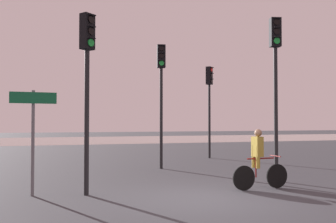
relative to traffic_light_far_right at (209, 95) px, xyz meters
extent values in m
plane|color=#333338|center=(-4.05, -9.31, -3.20)|extent=(120.00, 120.00, 0.00)
cube|color=gray|center=(-4.05, 21.10, -3.19)|extent=(80.00, 16.00, 0.01)
cylinder|color=black|center=(0.00, 0.00, -1.34)|extent=(0.12, 0.12, 3.71)
cube|color=black|center=(0.00, 0.00, 0.97)|extent=(0.40, 0.39, 0.90)
cylinder|color=red|center=(0.08, -0.10, 1.26)|extent=(0.17, 0.14, 0.19)
cube|color=black|center=(0.09, -0.12, 1.37)|extent=(0.22, 0.21, 0.02)
cylinder|color=black|center=(0.08, -0.10, 0.97)|extent=(0.17, 0.14, 0.19)
cube|color=black|center=(0.09, -0.12, 1.08)|extent=(0.22, 0.21, 0.02)
cylinder|color=black|center=(0.08, -0.10, 0.68)|extent=(0.17, 0.14, 0.19)
cube|color=black|center=(0.09, -0.12, 0.79)|extent=(0.22, 0.21, 0.02)
cylinder|color=black|center=(-1.03, -7.39, -1.13)|extent=(0.12, 0.12, 4.14)
cube|color=black|center=(-1.03, -7.39, 1.40)|extent=(0.37, 0.31, 0.90)
cylinder|color=black|center=(-1.06, -7.52, 1.69)|extent=(0.19, 0.07, 0.19)
cube|color=black|center=(-1.06, -7.54, 1.80)|extent=(0.21, 0.16, 0.02)
cylinder|color=black|center=(-1.06, -7.52, 1.40)|extent=(0.19, 0.07, 0.19)
cube|color=black|center=(-1.06, -7.54, 1.51)|extent=(0.21, 0.16, 0.02)
cylinder|color=green|center=(-1.06, -7.52, 1.11)|extent=(0.19, 0.07, 0.19)
cube|color=black|center=(-1.06, -7.54, 1.22)|extent=(0.21, 0.16, 0.02)
cylinder|color=black|center=(-3.53, -3.38, -1.23)|extent=(0.12, 0.12, 3.94)
cube|color=black|center=(-3.53, -3.38, 1.19)|extent=(0.36, 0.29, 0.90)
cylinder|color=black|center=(-3.56, -3.51, 1.48)|extent=(0.19, 0.06, 0.19)
cube|color=black|center=(-3.56, -3.53, 1.59)|extent=(0.21, 0.15, 0.02)
cylinder|color=black|center=(-3.56, -3.51, 1.19)|extent=(0.19, 0.06, 0.19)
cube|color=black|center=(-3.56, -3.53, 1.30)|extent=(0.21, 0.15, 0.02)
cylinder|color=green|center=(-3.56, -3.51, 0.90)|extent=(0.19, 0.06, 0.19)
cube|color=black|center=(-3.56, -3.53, 1.01)|extent=(0.21, 0.15, 0.02)
cylinder|color=black|center=(-6.79, -7.86, -1.38)|extent=(0.12, 0.12, 3.63)
cube|color=black|center=(-6.79, -7.86, 0.89)|extent=(0.40, 0.39, 0.90)
cylinder|color=black|center=(-6.71, -7.97, 1.18)|extent=(0.17, 0.14, 0.19)
cube|color=black|center=(-6.70, -7.98, 1.29)|extent=(0.22, 0.21, 0.02)
cylinder|color=black|center=(-6.71, -7.97, 0.89)|extent=(0.17, 0.14, 0.19)
cube|color=black|center=(-6.70, -7.98, 1.00)|extent=(0.22, 0.21, 0.02)
cylinder|color=green|center=(-6.71, -7.97, 0.60)|extent=(0.17, 0.14, 0.19)
cube|color=black|center=(-6.70, -7.98, 0.71)|extent=(0.22, 0.21, 0.02)
cylinder|color=slate|center=(-8.06, -7.58, -1.90)|extent=(0.08, 0.08, 2.60)
cube|color=#116038|center=(-8.06, -7.63, -0.79)|extent=(1.10, 0.10, 0.28)
cylinder|color=black|center=(-1.70, -8.43, -2.87)|extent=(0.66, 0.08, 0.66)
cylinder|color=black|center=(-2.75, -8.49, -2.87)|extent=(0.66, 0.08, 0.66)
cylinder|color=maroon|center=(-2.23, -8.46, -2.37)|extent=(0.84, 0.09, 0.04)
cylinder|color=maroon|center=(-2.38, -8.47, -2.59)|extent=(0.04, 0.04, 0.55)
cylinder|color=maroon|center=(-1.75, -8.43, -2.32)|extent=(0.06, 0.46, 0.03)
cylinder|color=olive|center=(-2.37, -8.57, -2.32)|extent=(0.11, 0.11, 0.60)
cylinder|color=olive|center=(-2.38, -8.37, -2.32)|extent=(0.11, 0.11, 0.60)
cube|color=olive|center=(-2.33, -8.46, -2.05)|extent=(0.22, 0.31, 0.54)
sphere|color=#846047|center=(-2.30, -8.46, -1.68)|extent=(0.20, 0.20, 0.20)
camera|label=1|loc=(-7.65, -17.37, -1.38)|focal=40.00mm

